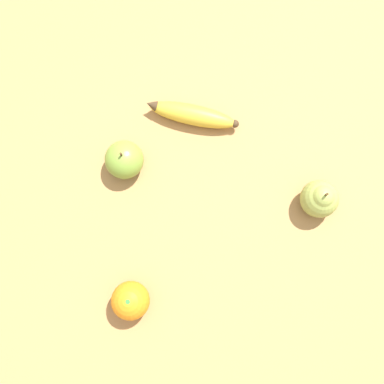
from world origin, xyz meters
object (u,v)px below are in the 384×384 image
orange (130,301)px  pear (320,198)px  banana (192,115)px  apple (124,160)px

orange → pear: bearing=80.6°
banana → pear: pear is taller
pear → apple: pear is taller
banana → apple: apple is taller
apple → orange: bearing=-33.3°
pear → apple: (-0.31, -0.27, -0.01)m
apple → pear: bearing=40.9°
banana → orange: 0.42m
pear → orange: bearing=-99.4°
banana → orange: bearing=85.4°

